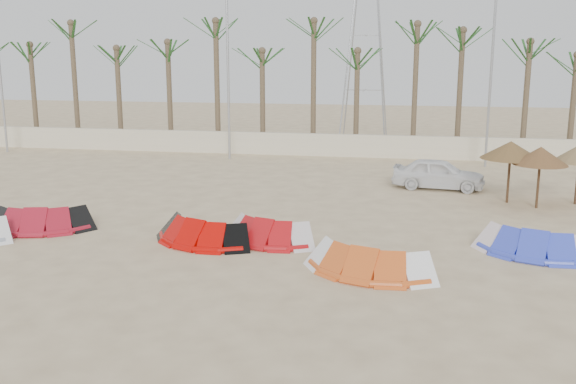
% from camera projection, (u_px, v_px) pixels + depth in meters
% --- Properties ---
extents(ground, '(120.00, 120.00, 0.00)m').
position_uv_depth(ground, '(244.00, 292.00, 16.17)').
color(ground, beige).
rests_on(ground, ground).
extents(boundary_wall, '(60.00, 0.30, 1.30)m').
position_uv_depth(boundary_wall, '(339.00, 145.00, 37.16)').
color(boundary_wall, beige).
rests_on(boundary_wall, ground).
extents(palm_line, '(52.00, 4.00, 7.70)m').
position_uv_depth(palm_line, '(355.00, 43.00, 37.25)').
color(palm_line, brown).
rests_on(palm_line, ground).
extents(lamp_b, '(1.25, 0.14, 11.00)m').
position_uv_depth(lamp_b, '(228.00, 55.00, 35.23)').
color(lamp_b, '#A5A8AD').
rests_on(lamp_b, ground).
extents(lamp_c, '(1.25, 0.14, 11.00)m').
position_uv_depth(lamp_c, '(493.00, 55.00, 32.71)').
color(lamp_c, '#A5A8AD').
rests_on(lamp_c, ground).
extents(pylon, '(3.00, 3.00, 14.00)m').
position_uv_depth(pylon, '(363.00, 143.00, 42.89)').
color(pylon, '#A5A8AD').
rests_on(pylon, ground).
extents(kite_red_left, '(3.76, 2.22, 0.90)m').
position_uv_depth(kite_red_left, '(44.00, 216.00, 21.97)').
color(kite_red_left, maroon).
rests_on(kite_red_left, ground).
extents(kite_red_mid, '(3.81, 2.54, 0.90)m').
position_uv_depth(kite_red_mid, '(204.00, 228.00, 20.45)').
color(kite_red_mid, '#BE0602').
rests_on(kite_red_mid, ground).
extents(kite_red_right, '(3.43, 2.26, 0.90)m').
position_uv_depth(kite_red_right, '(269.00, 228.00, 20.46)').
color(kite_red_right, '#B50F14').
rests_on(kite_red_right, ground).
extents(kite_orange, '(3.93, 2.47, 0.90)m').
position_uv_depth(kite_orange, '(369.00, 256.00, 17.64)').
color(kite_orange, '#DE581E').
rests_on(kite_orange, ground).
extents(kite_blue, '(3.83, 2.49, 0.90)m').
position_uv_depth(kite_blue, '(534.00, 239.00, 19.25)').
color(kite_blue, blue).
rests_on(kite_blue, ground).
extents(parasol_left, '(2.36, 2.36, 2.49)m').
position_uv_depth(parasol_left, '(511.00, 150.00, 25.37)').
color(parasol_left, '#4C331E').
rests_on(parasol_left, ground).
extents(parasol_mid, '(2.08, 2.08, 2.41)m').
position_uv_depth(parasol_mid, '(541.00, 156.00, 24.47)').
color(parasol_mid, '#4C331E').
rests_on(parasol_mid, ground).
extents(car, '(4.16, 2.10, 1.36)m').
position_uv_depth(car, '(438.00, 174.00, 28.30)').
color(car, white).
rests_on(car, ground).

